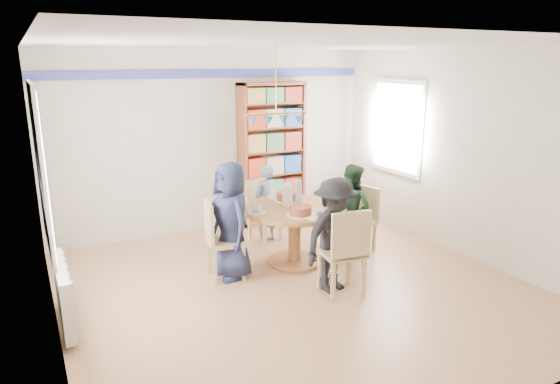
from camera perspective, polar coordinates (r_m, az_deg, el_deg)
ground at (r=5.85m, az=1.85°, el=-10.90°), size 5.00×5.00×0.00m
room_shell at (r=6.00m, az=-4.31°, el=6.26°), size 5.00×5.00×5.00m
radiator at (r=5.35m, az=-23.48°, el=-10.63°), size 0.12×1.00×0.60m
dining_table at (r=6.33m, az=1.68°, el=-3.41°), size 1.30×1.30×0.75m
chair_left at (r=5.95m, az=-7.01°, el=-5.05°), size 0.49×0.49×0.96m
chair_right at (r=6.88m, az=9.34°, el=-2.72°), size 0.49×0.49×0.88m
chair_far at (r=7.19m, az=-2.12°, el=-1.74°), size 0.49×0.49×0.89m
chair_near at (r=5.49m, az=7.51°, el=-6.45°), size 0.51×0.51×1.01m
person_left at (r=5.92m, az=-5.62°, el=-3.27°), size 0.51×0.73×1.41m
person_right at (r=6.79m, az=8.18°, el=-1.83°), size 0.59×0.68×1.22m
person_far at (r=7.07m, az=-1.71°, el=-1.36°), size 0.48×0.40×1.13m
person_near at (r=5.59m, az=6.27°, el=-4.95°), size 0.94×0.69×1.31m
bookshelf at (r=7.88m, az=-0.94°, el=4.24°), size 1.06×0.32×2.22m
tableware at (r=6.26m, az=1.36°, el=-1.06°), size 1.28×1.28×0.34m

